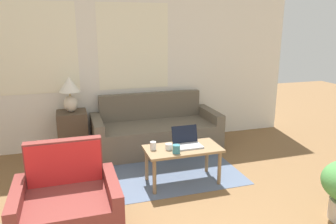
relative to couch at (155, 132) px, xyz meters
name	(u,v)px	position (x,y,z in m)	size (l,w,h in m)	color
wall_back	(94,64)	(-0.84, 0.42, 1.05)	(6.56, 0.06, 2.60)	white
rug	(169,164)	(0.02, -0.63, -0.26)	(1.64, 1.78, 0.01)	slate
couch	(155,132)	(0.00, 0.00, 0.00)	(1.91, 0.81, 0.83)	#665B4C
armchair	(68,210)	(-1.33, -1.90, 0.00)	(0.90, 0.72, 0.85)	brown
side_table	(73,134)	(-1.22, 0.11, 0.07)	(0.42, 0.42, 0.66)	#4C3D2D
table_lamp	(70,91)	(-1.22, 0.11, 0.71)	(0.30, 0.30, 0.51)	beige
coffee_table	(183,152)	(0.02, -1.20, 0.13)	(0.91, 0.47, 0.45)	#8E704C
laptop	(187,142)	(0.09, -1.15, 0.24)	(0.33, 0.27, 0.23)	#B7B7BC
cup_navy	(169,147)	(-0.16, -1.21, 0.23)	(0.08, 0.08, 0.07)	white
cup_yellow	(153,146)	(-0.34, -1.15, 0.24)	(0.07, 0.07, 0.09)	white
cup_white	(176,149)	(-0.11, -1.34, 0.24)	(0.09, 0.09, 0.10)	teal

